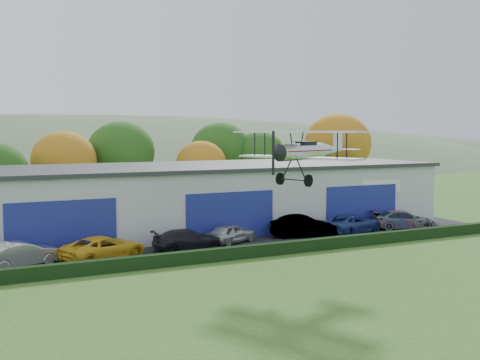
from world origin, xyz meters
name	(u,v)px	position (x,y,z in m)	size (l,w,h in m)	color
ground	(364,356)	(0.00, 0.00, 0.00)	(300.00, 300.00, 0.00)	#365B1C
apron	(211,245)	(3.00, 21.00, 0.03)	(48.00, 9.00, 0.05)	black
hedge	(241,252)	(3.00, 16.20, 0.40)	(46.00, 0.60, 0.80)	black
hangar	(200,196)	(5.00, 27.98, 2.66)	(40.60, 12.60, 5.30)	#B2B7BC
tree_belt	(113,156)	(0.85, 40.62, 5.61)	(75.70, 13.22, 10.12)	#3D2614
distant_hills	(1,215)	(-4.38, 140.00, -13.05)	(430.00, 196.00, 56.00)	#4C6642
car_1	(22,254)	(-9.65, 19.67, 0.80)	(1.59, 4.55, 1.50)	silver
car_2	(104,248)	(-4.92, 19.30, 0.81)	(2.51, 5.44, 1.51)	gold
car_3	(188,240)	(0.87, 19.96, 0.75)	(1.95, 4.80, 1.39)	black
car_4	(231,233)	(4.46, 20.80, 0.76)	(1.67, 4.16, 1.42)	silver
car_5	(303,226)	(10.42, 20.53, 0.88)	(1.76, 5.04, 1.66)	gray
car_6	(352,224)	(14.68, 20.23, 0.82)	(2.57, 5.57, 1.55)	navy
car_7	(403,220)	(19.80, 20.12, 0.79)	(2.09, 5.13, 1.49)	gray
biplane	(307,150)	(5.08, 11.82, 6.99)	(7.28, 7.98, 3.05)	silver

